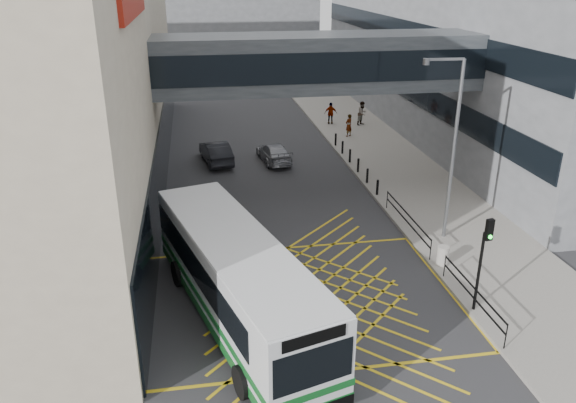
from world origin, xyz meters
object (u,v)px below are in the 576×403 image
pedestrian_b (362,113)px  pedestrian_c (331,113)px  pedestrian_a (349,125)px  car_dark (216,152)px  bus (236,277)px  car_white (218,248)px  traffic_light (484,252)px  car_silver (274,152)px  street_lamp (451,140)px  litter_bin (443,256)px

pedestrian_b → pedestrian_c: pedestrian_b is taller
pedestrian_a → car_dark: bearing=-9.8°
bus → car_white: (-0.48, 4.52, -1.08)m
pedestrian_b → traffic_light: bearing=-136.5°
car_silver → pedestrian_c: (6.08, 8.71, 0.40)m
pedestrian_a → car_silver: bearing=3.9°
car_white → pedestrian_b: pedestrian_b is taller
car_silver → street_lamp: 15.33m
bus → pedestrian_a: (10.60, 23.13, -0.77)m
traffic_light → pedestrian_c: (1.07, 28.31, -1.62)m
litter_bin → pedestrian_a: bearing=86.3°
bus → litter_bin: size_ratio=13.90×
pedestrian_a → pedestrian_b: size_ratio=0.90×
car_dark → street_lamp: street_lamp is taller
bus → litter_bin: bus is taller
car_white → car_silver: size_ratio=1.07×
traffic_light → pedestrian_b: size_ratio=1.99×
pedestrian_b → pedestrian_c: size_ratio=1.08×
street_lamp → pedestrian_c: (-0.24, 21.97, -3.98)m
traffic_light → street_lamp: street_lamp is taller
car_white → car_dark: (0.58, 14.31, 0.02)m
car_dark → pedestrian_c: size_ratio=2.62×
traffic_light → pedestrian_a: (1.56, 24.36, -1.65)m
car_white → car_silver: bearing=-95.7°
car_silver → pedestrian_c: 10.63m
car_dark → litter_bin: size_ratio=5.36×
car_dark → car_silver: size_ratio=1.11×
bus → car_silver: bearing=61.4°
pedestrian_a → car_white: bearing=27.2°
bus → pedestrian_b: bearing=48.2°
litter_bin → pedestrian_a: pedestrian_a is taller
car_silver → traffic_light: 20.34m
bus → car_dark: 18.86m
pedestrian_b → car_dark: bearing=172.0°
bus → car_dark: bus is taller
bus → pedestrian_a: bearing=49.2°
pedestrian_a → pedestrian_b: pedestrian_b is taller
car_silver → street_lamp: bearing=108.8°
street_lamp → pedestrian_c: bearing=93.2°
bus → pedestrian_b: bus is taller
car_white → pedestrian_b: 25.50m
street_lamp → pedestrian_b: (2.29, 21.28, -3.91)m
car_white → litter_bin: car_white is taller
street_lamp → pedestrian_c: street_lamp is taller
car_silver → litter_bin: size_ratio=4.84×
bus → pedestrian_c: size_ratio=6.79×
car_white → pedestrian_a: (11.07, 18.60, 0.31)m
pedestrian_b → car_white: bearing=-160.0°
car_white → pedestrian_c: (10.59, 22.56, 0.34)m
street_lamp → car_white: bearing=-174.4°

